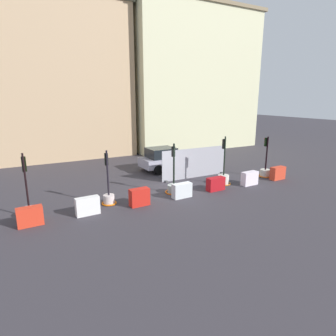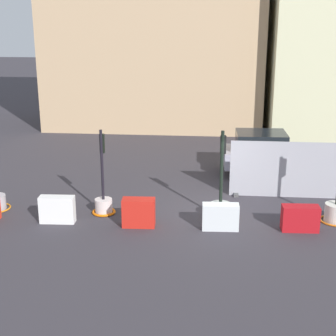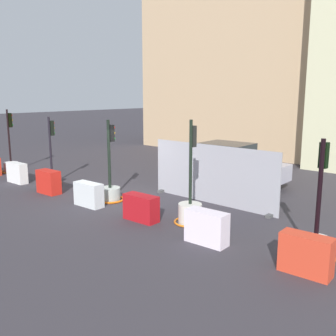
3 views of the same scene
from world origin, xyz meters
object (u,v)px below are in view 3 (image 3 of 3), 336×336
traffic_light_1 (52,173)px  construction_barrier_4 (141,208)px  traffic_light_0 (11,163)px  construction_barrier_3 (89,194)px  traffic_light_4 (316,240)px  construction_barrier_6 (306,255)px  traffic_light_2 (110,189)px  construction_barrier_2 (49,182)px  construction_barrier_1 (17,173)px  car_silver_hatchback (233,165)px  traffic_light_3 (190,209)px  construction_barrier_5 (207,227)px

traffic_light_1 → construction_barrier_4: (6.15, -0.81, -0.06)m
traffic_light_0 → construction_barrier_3: bearing=-7.5°
traffic_light_4 → construction_barrier_6: size_ratio=2.56×
traffic_light_2 → construction_barrier_2: bearing=-159.7°
traffic_light_0 → construction_barrier_6: size_ratio=2.76×
construction_barrier_1 → construction_barrier_3: 5.04m
construction_barrier_1 → car_silver_hatchback: size_ratio=0.27×
traffic_light_2 → traffic_light_4: (7.23, 0.05, 0.03)m
construction_barrier_2 → traffic_light_0: bearing=168.9°
traffic_light_1 → traffic_light_2: bearing=-0.3°
construction_barrier_6 → traffic_light_2: bearing=173.2°
traffic_light_3 → construction_barrier_5: size_ratio=2.71×
construction_barrier_1 → construction_barrier_5: bearing=-0.4°
construction_barrier_1 → construction_barrier_3: construction_barrier_1 is taller
traffic_light_0 → construction_barrier_2: traffic_light_0 is taller
construction_barrier_4 → construction_barrier_2: bearing=-178.4°
traffic_light_3 → construction_barrier_4: size_ratio=2.69×
car_silver_hatchback → traffic_light_4: bearing=-42.3°
construction_barrier_1 → construction_barrier_4: (7.41, 0.08, -0.04)m
traffic_light_1 → construction_barrier_6: bearing=-4.6°
traffic_light_2 → construction_barrier_6: traffic_light_2 is taller
construction_barrier_6 → car_silver_hatchback: bearing=133.5°
traffic_light_1 → construction_barrier_5: bearing=-6.3°
traffic_light_3 → construction_barrier_2: 6.14m
construction_barrier_3 → construction_barrier_5: size_ratio=1.00×
traffic_light_0 → traffic_light_4: traffic_light_0 is taller
construction_barrier_6 → car_silver_hatchback: size_ratio=0.27×
traffic_light_4 → construction_barrier_1: bearing=-175.7°
traffic_light_3 → car_silver_hatchback: size_ratio=0.75×
construction_barrier_1 → construction_barrier_2: construction_barrier_2 is taller
traffic_light_1 → traffic_light_2: (3.78, -0.02, -0.05)m
traffic_light_4 → construction_barrier_1: (-12.27, -0.91, 0.00)m
construction_barrier_6 → traffic_light_4: bearing=99.6°
traffic_light_1 → construction_barrier_1: (-1.26, -0.89, -0.02)m
traffic_light_0 → traffic_light_2: bearing=-0.4°
traffic_light_2 → traffic_light_3: 3.58m
construction_barrier_3 → traffic_light_2: bearing=89.7°
traffic_light_4 → construction_barrier_5: (-2.36, -0.98, -0.00)m
construction_barrier_5 → car_silver_hatchback: car_silver_hatchback is taller
construction_barrier_5 → construction_barrier_2: bearing=179.9°
construction_barrier_1 → construction_barrier_5: construction_barrier_1 is taller
traffic_light_4 → traffic_light_2: bearing=-179.6°
construction_barrier_2 → car_silver_hatchback: bearing=52.3°
construction_barrier_4 → traffic_light_2: bearing=161.6°
traffic_light_1 → construction_barrier_4: 6.20m
construction_barrier_2 → construction_barrier_5: size_ratio=0.91×
traffic_light_1 → traffic_light_4: traffic_light_1 is taller
traffic_light_0 → construction_barrier_6: 14.86m
traffic_light_3 → construction_barrier_3: 3.71m
traffic_light_0 → construction_barrier_1: bearing=-21.0°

